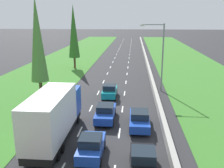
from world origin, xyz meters
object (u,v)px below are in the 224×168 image
object	(u,v)px
white_box_truck_left_lane	(54,115)
poplar_tree_third	(74,32)
black_hatchback_right_lane	(143,161)
blue_sedan_centre_lane	(105,112)
teal_hatchback_centre_lane	(110,91)
blue_sedan_right_lane	(139,119)
street_light_mast	(160,53)
poplar_tree_second	(37,40)
blue_hatchback_centre_lane	(91,146)

from	to	relation	value
white_box_truck_left_lane	poplar_tree_third	size ratio (longest dim) A/B	0.78
black_hatchback_right_lane	blue_sedan_centre_lane	world-z (taller)	black_hatchback_right_lane
teal_hatchback_centre_lane	blue_sedan_centre_lane	bearing A→B (deg)	-87.81
blue_sedan_right_lane	street_light_mast	bearing A→B (deg)	77.07
blue_sedan_right_lane	poplar_tree_second	size ratio (longest dim) A/B	0.37
teal_hatchback_centre_lane	street_light_mast	size ratio (longest dim) A/B	0.43
white_box_truck_left_lane	poplar_tree_second	size ratio (longest dim) A/B	0.77
teal_hatchback_centre_lane	poplar_tree_third	xyz separation A→B (m)	(-8.53, 18.06, 6.27)
black_hatchback_right_lane	poplar_tree_third	world-z (taller)	poplar_tree_third
blue_sedan_centre_lane	poplar_tree_third	xyz separation A→B (m)	(-8.80, 25.32, 6.30)
white_box_truck_left_lane	blue_sedan_right_lane	size ratio (longest dim) A/B	2.09
blue_sedan_centre_lane	white_box_truck_left_lane	distance (m)	5.94
poplar_tree_third	blue_hatchback_centre_lane	bearing A→B (deg)	-75.16
blue_hatchback_centre_lane	blue_sedan_centre_lane	world-z (taller)	blue_hatchback_centre_lane
blue_sedan_centre_lane	teal_hatchback_centre_lane	size ratio (longest dim) A/B	1.15
blue_sedan_right_lane	teal_hatchback_centre_lane	size ratio (longest dim) A/B	1.15
street_light_mast	black_hatchback_right_lane	bearing A→B (deg)	-98.05
blue_hatchback_centre_lane	street_light_mast	size ratio (longest dim) A/B	0.43
blue_sedan_right_lane	teal_hatchback_centre_lane	bearing A→B (deg)	112.12
blue_hatchback_centre_lane	teal_hatchback_centre_lane	distance (m)	14.13
blue_hatchback_centre_lane	white_box_truck_left_lane	size ratio (longest dim) A/B	0.41
blue_sedan_centre_lane	blue_sedan_right_lane	distance (m)	3.58
poplar_tree_third	poplar_tree_second	bearing A→B (deg)	-89.90
blue_sedan_centre_lane	poplar_tree_second	bearing A→B (deg)	143.60
blue_hatchback_centre_lane	street_light_mast	distance (m)	19.36
blue_sedan_centre_lane	poplar_tree_second	xyz separation A→B (m)	(-8.77, 6.47, 6.37)
blue_hatchback_centre_lane	blue_sedan_centre_lane	distance (m)	6.87
blue_sedan_centre_lane	street_light_mast	world-z (taller)	street_light_mast
blue_hatchback_centre_lane	white_box_truck_left_lane	xyz separation A→B (m)	(-3.38, 2.40, 1.35)
blue_hatchback_centre_lane	white_box_truck_left_lane	distance (m)	4.36
poplar_tree_second	street_light_mast	distance (m)	15.64
teal_hatchback_centre_lane	black_hatchback_right_lane	bearing A→B (deg)	-76.98
blue_hatchback_centre_lane	poplar_tree_third	xyz separation A→B (m)	(-8.53, 32.19, 6.27)
blue_sedan_centre_lane	street_light_mast	bearing A→B (deg)	60.72
black_hatchback_right_lane	blue_hatchback_centre_lane	bearing A→B (deg)	156.04
black_hatchback_right_lane	teal_hatchback_centre_lane	world-z (taller)	same
poplar_tree_third	white_box_truck_left_lane	bearing A→B (deg)	-80.21
black_hatchback_right_lane	white_box_truck_left_lane	distance (m)	8.21
white_box_truck_left_lane	street_light_mast	size ratio (longest dim) A/B	1.04
blue_hatchback_centre_lane	teal_hatchback_centre_lane	world-z (taller)	same
blue_sedan_centre_lane	blue_sedan_right_lane	xyz separation A→B (m)	(3.27, -1.46, 0.00)
teal_hatchback_centre_lane	poplar_tree_third	world-z (taller)	poplar_tree_third
white_box_truck_left_lane	poplar_tree_third	bearing A→B (deg)	99.79
black_hatchback_right_lane	street_light_mast	distance (m)	20.04
teal_hatchback_centre_lane	poplar_tree_third	size ratio (longest dim) A/B	0.32
street_light_mast	blue_sedan_centre_lane	bearing A→B (deg)	-119.28
black_hatchback_right_lane	blue_sedan_right_lane	world-z (taller)	black_hatchback_right_lane
white_box_truck_left_lane	teal_hatchback_centre_lane	distance (m)	12.28
black_hatchback_right_lane	street_light_mast	xyz separation A→B (m)	(2.74, 19.36, 4.40)
blue_hatchback_centre_lane	blue_sedan_centre_lane	bearing A→B (deg)	87.68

